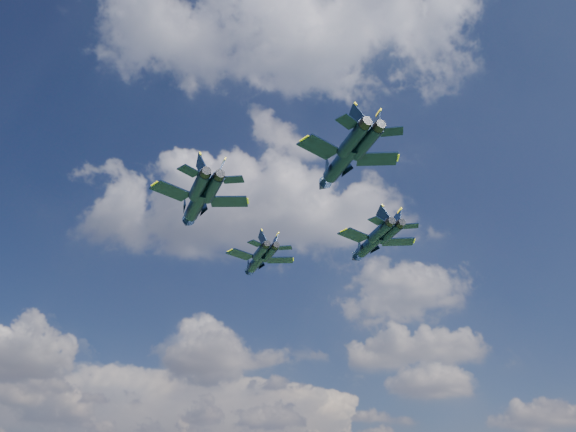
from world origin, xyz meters
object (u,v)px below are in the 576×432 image
at_px(jet_left, 196,205).
at_px(jet_right, 369,245).
at_px(jet_slot, 339,164).
at_px(jet_lead, 256,262).

relative_size(jet_left, jet_right, 1.08).
distance_m(jet_right, jet_slot, 22.32).
bearing_deg(jet_right, jet_lead, 137.22).
relative_size(jet_right, jet_slot, 0.97).
distance_m(jet_lead, jet_slot, 31.91).
height_order(jet_lead, jet_right, jet_lead).
bearing_deg(jet_slot, jet_left, 131.91).
xyz_separation_m(jet_left, jet_right, (25.21, 12.50, -1.45)).
bearing_deg(jet_right, jet_left, -176.63).
bearing_deg(jet_left, jet_right, 0.66).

